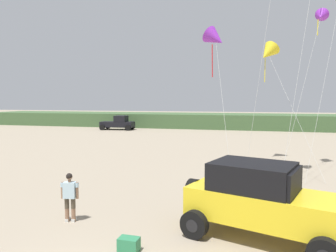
{
  "coord_description": "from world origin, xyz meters",
  "views": [
    {
      "loc": [
        3.24,
        -5.13,
        4.1
      ],
      "look_at": [
        0.54,
        5.26,
        3.23
      ],
      "focal_mm": 33.86,
      "sensor_mm": 36.0,
      "label": 1
    }
  ],
  "objects_px": {
    "person_watching": "(70,194)",
    "kite_orange_streamer": "(268,53)",
    "cooler_box": "(129,245)",
    "kite_yellow_diamond": "(321,16)",
    "kite_purple_stunt": "(216,39)",
    "distant_pickup": "(118,123)",
    "jeep": "(261,199)"
  },
  "relations": [
    {
      "from": "kite_yellow_diamond",
      "to": "person_watching",
      "type": "bearing_deg",
      "value": -132.01
    },
    {
      "from": "cooler_box",
      "to": "kite_orange_streamer",
      "type": "xyz_separation_m",
      "value": [
        4.17,
        14.37,
        7.03
      ]
    },
    {
      "from": "person_watching",
      "to": "kite_orange_streamer",
      "type": "relative_size",
      "value": 0.21
    },
    {
      "from": "cooler_box",
      "to": "person_watching",
      "type": "bearing_deg",
      "value": 152.87
    },
    {
      "from": "person_watching",
      "to": "kite_yellow_diamond",
      "type": "height_order",
      "value": "kite_yellow_diamond"
    },
    {
      "from": "person_watching",
      "to": "kite_orange_streamer",
      "type": "xyz_separation_m",
      "value": [
        6.88,
        12.87,
        6.28
      ]
    },
    {
      "from": "cooler_box",
      "to": "kite_yellow_diamond",
      "type": "bearing_deg",
      "value": 62.27
    },
    {
      "from": "person_watching",
      "to": "distant_pickup",
      "type": "bearing_deg",
      "value": 110.74
    },
    {
      "from": "cooler_box",
      "to": "jeep",
      "type": "bearing_deg",
      "value": 28.21
    },
    {
      "from": "cooler_box",
      "to": "distant_pickup",
      "type": "relative_size",
      "value": 0.12
    },
    {
      "from": "person_watching",
      "to": "kite_purple_stunt",
      "type": "bearing_deg",
      "value": 59.98
    },
    {
      "from": "jeep",
      "to": "kite_purple_stunt",
      "type": "bearing_deg",
      "value": 107.44
    },
    {
      "from": "cooler_box",
      "to": "kite_purple_stunt",
      "type": "relative_size",
      "value": 0.07
    },
    {
      "from": "distant_pickup",
      "to": "person_watching",
      "type": "bearing_deg",
      "value": -69.26
    },
    {
      "from": "kite_yellow_diamond",
      "to": "kite_orange_streamer",
      "type": "relative_size",
      "value": 1.16
    },
    {
      "from": "jeep",
      "to": "kite_orange_streamer",
      "type": "distance_m",
      "value": 14.01
    },
    {
      "from": "kite_orange_streamer",
      "to": "distant_pickup",
      "type": "bearing_deg",
      "value": 135.1
    },
    {
      "from": "person_watching",
      "to": "distant_pickup",
      "type": "relative_size",
      "value": 0.35
    },
    {
      "from": "cooler_box",
      "to": "kite_orange_streamer",
      "type": "height_order",
      "value": "kite_orange_streamer"
    },
    {
      "from": "distant_pickup",
      "to": "kite_yellow_diamond",
      "type": "distance_m",
      "value": 31.15
    },
    {
      "from": "cooler_box",
      "to": "kite_orange_streamer",
      "type": "relative_size",
      "value": 0.07
    },
    {
      "from": "cooler_box",
      "to": "distant_pickup",
      "type": "height_order",
      "value": "distant_pickup"
    },
    {
      "from": "jeep",
      "to": "person_watching",
      "type": "relative_size",
      "value": 3.0
    },
    {
      "from": "jeep",
      "to": "cooler_box",
      "type": "xyz_separation_m",
      "value": [
        -3.5,
        -1.74,
        -1.01
      ]
    },
    {
      "from": "distant_pickup",
      "to": "kite_orange_streamer",
      "type": "relative_size",
      "value": 0.59
    },
    {
      "from": "cooler_box",
      "to": "kite_purple_stunt",
      "type": "height_order",
      "value": "kite_purple_stunt"
    },
    {
      "from": "kite_yellow_diamond",
      "to": "kite_purple_stunt",
      "type": "xyz_separation_m",
      "value": [
        -5.54,
        -3.63,
        -1.65
      ]
    },
    {
      "from": "person_watching",
      "to": "kite_orange_streamer",
      "type": "height_order",
      "value": "kite_orange_streamer"
    },
    {
      "from": "kite_yellow_diamond",
      "to": "kite_orange_streamer",
      "type": "bearing_deg",
      "value": 141.2
    },
    {
      "from": "kite_yellow_diamond",
      "to": "cooler_box",
      "type": "bearing_deg",
      "value": -119.54
    },
    {
      "from": "kite_purple_stunt",
      "to": "cooler_box",
      "type": "bearing_deg",
      "value": -99.01
    },
    {
      "from": "distant_pickup",
      "to": "kite_yellow_diamond",
      "type": "bearing_deg",
      "value": -44.19
    }
  ]
}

